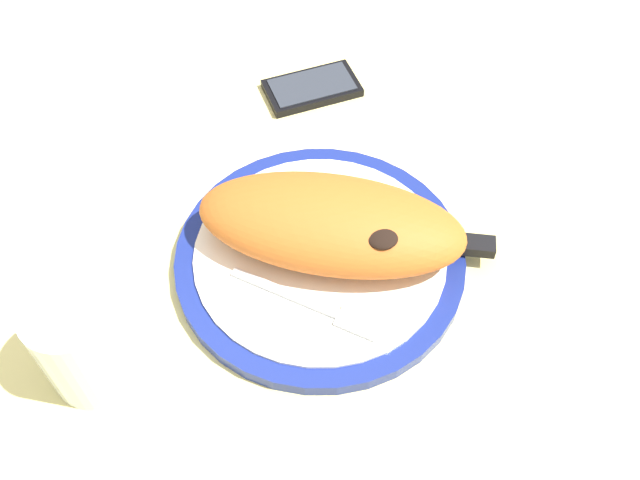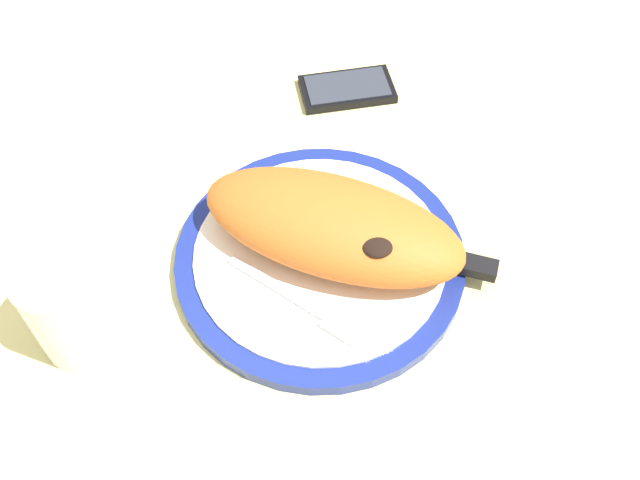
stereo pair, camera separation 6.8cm
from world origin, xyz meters
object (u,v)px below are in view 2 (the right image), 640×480
at_px(plate, 320,258).
at_px(smartphone, 347,89).
at_px(calzone, 333,225).
at_px(knife, 412,252).
at_px(water_glass, 74,310).
at_px(fork, 307,306).

relative_size(plate, smartphone, 2.29).
relative_size(calzone, knife, 1.11).
bearing_deg(calzone, water_glass, -132.56).
xyz_separation_m(plate, water_glass, (-0.16, -0.17, 0.04)).
distance_m(knife, water_glass, 0.32).
height_order(calzone, smartphone, calzone).
bearing_deg(fork, calzone, 97.04).
height_order(fork, knife, knife).
bearing_deg(smartphone, plate, -71.25).
xyz_separation_m(plate, smartphone, (-0.08, 0.24, -0.00)).
xyz_separation_m(plate, calzone, (0.01, 0.01, 0.04)).
height_order(calzone, knife, calzone).
relative_size(calzone, fork, 1.77).
height_order(knife, water_glass, water_glass).
bearing_deg(water_glass, plate, 46.94).
bearing_deg(smartphone, fork, -71.95).
bearing_deg(fork, smartphone, 108.05).
distance_m(plate, fork, 0.06).
xyz_separation_m(fork, smartphone, (-0.10, 0.30, -0.01)).
relative_size(plate, calzone, 1.07).
distance_m(plate, calzone, 0.05).
relative_size(smartphone, water_glass, 1.19).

